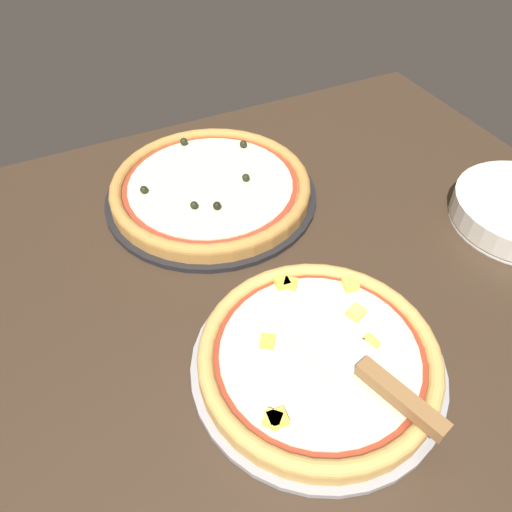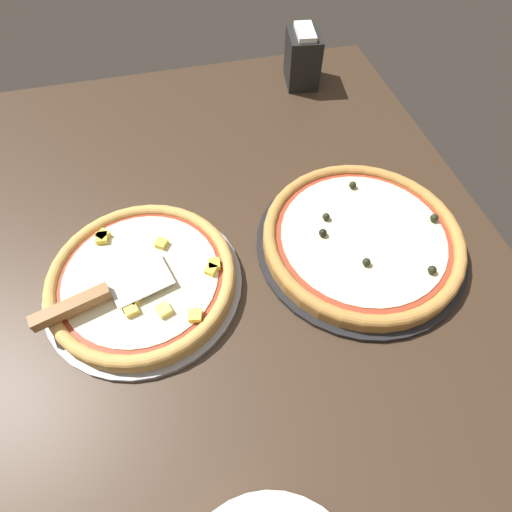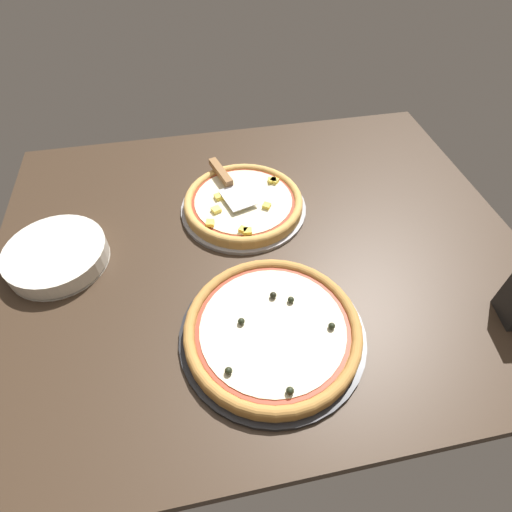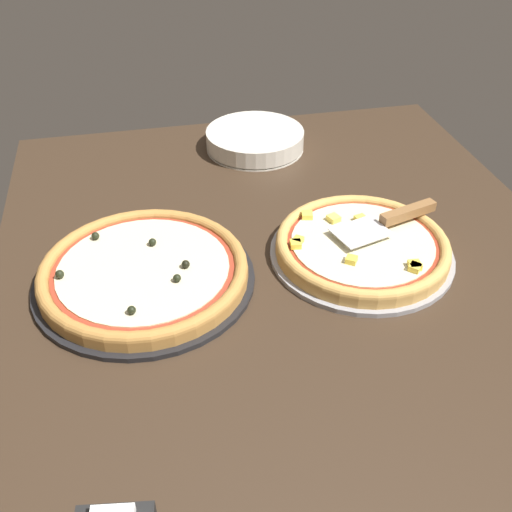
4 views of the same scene
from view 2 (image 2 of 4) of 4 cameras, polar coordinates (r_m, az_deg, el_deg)
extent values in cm
cube|color=#38281C|center=(78.15, -5.31, -1.66)|extent=(137.61, 112.61, 3.60)
cylinder|color=#939399|center=(75.92, -15.63, -3.93)|extent=(35.68, 35.68, 1.00)
cylinder|color=tan|center=(74.63, -15.90, -3.30)|extent=(33.54, 33.54, 2.15)
torus|color=tan|center=(73.74, -16.08, -2.87)|extent=(33.54, 33.54, 2.27)
cylinder|color=maroon|center=(73.68, -16.10, -2.83)|extent=(29.15, 29.15, 0.15)
cylinder|color=beige|center=(73.58, -16.12, -2.78)|extent=(27.50, 27.50, 0.40)
cube|color=#F9E05B|center=(72.12, -18.02, -4.33)|extent=(2.21, 2.19, 1.11)
cube|color=#F9E05B|center=(71.47, -14.27, -3.50)|extent=(2.24, 2.46, 1.11)
cube|color=#F4D64C|center=(66.88, -8.69, -8.37)|extent=(2.52, 2.55, 1.11)
cube|color=yellow|center=(71.56, -5.97, -1.16)|extent=(2.33, 2.21, 1.11)
cube|color=yellow|center=(79.97, -21.14, 2.42)|extent=(2.48, 2.31, 1.11)
cube|color=#F4D64C|center=(80.30, -21.03, 2.78)|extent=(2.93, 2.93, 1.11)
cube|color=#F4D64C|center=(69.78, -17.44, -7.27)|extent=(2.69, 2.64, 1.11)
cube|color=yellow|center=(70.49, -17.17, -6.10)|extent=(2.50, 2.54, 1.11)
cube|color=yellow|center=(70.96, -6.42, -1.97)|extent=(2.66, 2.63, 1.11)
cube|color=yellow|center=(75.87, -13.37, 1.75)|extent=(2.75, 2.74, 1.11)
cube|color=#F9E05B|center=(68.31, -13.03, -7.49)|extent=(2.91, 2.83, 1.11)
cylinder|color=black|center=(80.84, 14.63, 1.66)|extent=(40.66, 40.66, 1.00)
cylinder|color=#B77F3D|center=(79.64, 14.86, 2.32)|extent=(38.22, 38.22, 2.08)
torus|color=#B77F3D|center=(78.84, 15.02, 2.78)|extent=(38.22, 38.22, 2.41)
cylinder|color=#A33823|center=(78.79, 15.03, 2.81)|extent=(33.22, 33.22, 0.15)
cylinder|color=beige|center=(78.69, 15.05, 2.87)|extent=(31.34, 31.34, 0.40)
sphere|color=black|center=(76.23, 9.53, 3.30)|extent=(1.50, 1.50, 1.50)
sphere|color=black|center=(85.87, 13.65, 9.84)|extent=(1.47, 1.47, 1.47)
sphere|color=black|center=(76.92, 23.86, -1.81)|extent=(1.52, 1.52, 1.52)
sphere|color=black|center=(84.79, 24.12, 4.99)|extent=(1.56, 1.56, 1.56)
sphere|color=black|center=(73.98, 15.50, -0.84)|extent=(1.46, 1.46, 1.46)
sphere|color=black|center=(78.91, 9.99, 5.56)|extent=(1.44, 1.44, 1.44)
cube|color=silver|center=(71.58, -16.31, -3.18)|extent=(10.19, 11.96, 0.24)
cube|color=olive|center=(71.67, -24.92, -6.59)|extent=(5.69, 12.86, 2.00)
cube|color=black|center=(118.52, 6.66, 26.17)|extent=(11.90, 9.62, 12.82)
cube|color=white|center=(115.31, 7.04, 29.21)|extent=(9.76, 5.77, 1.20)
camera|label=1|loc=(0.78, -60.02, 33.46)|focal=35.00mm
camera|label=3|loc=(0.81, 77.55, 33.93)|focal=28.00mm
camera|label=4|loc=(1.32, -2.30, 58.34)|focal=42.00mm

